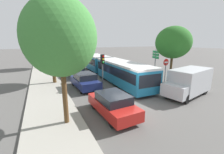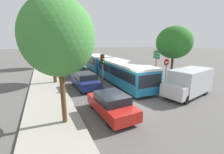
# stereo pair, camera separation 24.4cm
# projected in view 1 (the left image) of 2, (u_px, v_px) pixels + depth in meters

# --- Properties ---
(ground_plane) EXTENTS (200.00, 200.00, 0.00)m
(ground_plane) POSITION_uv_depth(u_px,v_px,m) (132.00, 104.00, 11.34)
(ground_plane) COLOR #565451
(kerb_strip_left) EXTENTS (3.20, 50.32, 0.14)m
(kerb_strip_left) POSITION_uv_depth(u_px,v_px,m) (43.00, 67.00, 26.58)
(kerb_strip_left) COLOR #9E998E
(kerb_strip_left) RESTS_ON ground
(articulated_bus) EXTENTS (2.95, 16.66, 2.47)m
(articulated_bus) POSITION_uv_depth(u_px,v_px,m) (110.00, 67.00, 19.24)
(articulated_bus) COLOR teal
(articulated_bus) RESTS_ON ground
(city_bus_rear) EXTENTS (3.44, 11.41, 2.42)m
(city_bus_rear) POSITION_uv_depth(u_px,v_px,m) (54.00, 52.00, 45.48)
(city_bus_rear) COLOR red
(city_bus_rear) RESTS_ON ground
(queued_car_red) EXTENTS (1.96, 4.23, 1.44)m
(queued_car_red) POSITION_uv_depth(u_px,v_px,m) (113.00, 104.00, 9.48)
(queued_car_red) COLOR #B21E19
(queued_car_red) RESTS_ON ground
(queued_car_navy) EXTENTS (2.09, 4.52, 1.54)m
(queued_car_navy) POSITION_uv_depth(u_px,v_px,m) (85.00, 81.00, 14.93)
(queued_car_navy) COLOR navy
(queued_car_navy) RESTS_ON ground
(queued_car_blue) EXTENTS (1.91, 4.12, 1.41)m
(queued_car_blue) POSITION_uv_depth(u_px,v_px,m) (76.00, 72.00, 19.61)
(queued_car_blue) COLOR #284799
(queued_car_blue) RESTS_ON ground
(queued_car_graphite) EXTENTS (1.86, 4.02, 1.37)m
(queued_car_graphite) POSITION_uv_depth(u_px,v_px,m) (69.00, 66.00, 24.47)
(queued_car_graphite) COLOR #47474C
(queued_car_graphite) RESTS_ON ground
(queued_car_tan) EXTENTS (1.98, 4.28, 1.46)m
(queued_car_tan) POSITION_uv_depth(u_px,v_px,m) (61.00, 61.00, 29.81)
(queued_car_tan) COLOR tan
(queued_car_tan) RESTS_ON ground
(queued_car_green) EXTENTS (1.84, 3.97, 1.36)m
(queued_car_green) POSITION_uv_depth(u_px,v_px,m) (60.00, 58.00, 34.78)
(queued_car_green) COLOR #236638
(queued_car_green) RESTS_ON ground
(white_van) EXTENTS (5.30, 2.96, 2.31)m
(white_van) POSITION_uv_depth(u_px,v_px,m) (189.00, 81.00, 12.82)
(white_van) COLOR #B7BABF
(white_van) RESTS_ON ground
(traffic_light) EXTENTS (0.35, 0.38, 3.40)m
(traffic_light) POSITION_uv_depth(u_px,v_px,m) (103.00, 64.00, 14.22)
(traffic_light) COLOR #56595E
(traffic_light) RESTS_ON ground
(no_entry_sign) EXTENTS (0.70, 0.08, 2.82)m
(no_entry_sign) POSITION_uv_depth(u_px,v_px,m) (166.00, 68.00, 15.73)
(no_entry_sign) COLOR #56595E
(no_entry_sign) RESTS_ON ground
(direction_sign_post) EXTENTS (0.31, 1.39, 3.60)m
(direction_sign_post) POSITION_uv_depth(u_px,v_px,m) (155.00, 58.00, 18.82)
(direction_sign_post) COLOR #56595E
(direction_sign_post) RESTS_ON ground
(tree_left_near) EXTENTS (3.65, 3.65, 6.79)m
(tree_left_near) POSITION_uv_depth(u_px,v_px,m) (60.00, 37.00, 7.41)
(tree_left_near) COLOR #51381E
(tree_left_near) RESTS_ON ground
(tree_left_mid) EXTENTS (4.30, 4.30, 6.83)m
(tree_left_mid) POSITION_uv_depth(u_px,v_px,m) (51.00, 41.00, 15.54)
(tree_left_mid) COLOR #51381E
(tree_left_mid) RESTS_ON ground
(tree_left_far) EXTENTS (3.92, 3.92, 6.35)m
(tree_left_far) POSITION_uv_depth(u_px,v_px,m) (47.00, 42.00, 25.31)
(tree_left_far) COLOR #51381E
(tree_left_far) RESTS_ON ground
(tree_right_near) EXTENTS (3.82, 3.82, 6.21)m
(tree_right_near) POSITION_uv_depth(u_px,v_px,m) (173.00, 43.00, 16.35)
(tree_right_near) COLOR #51381E
(tree_right_near) RESTS_ON ground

